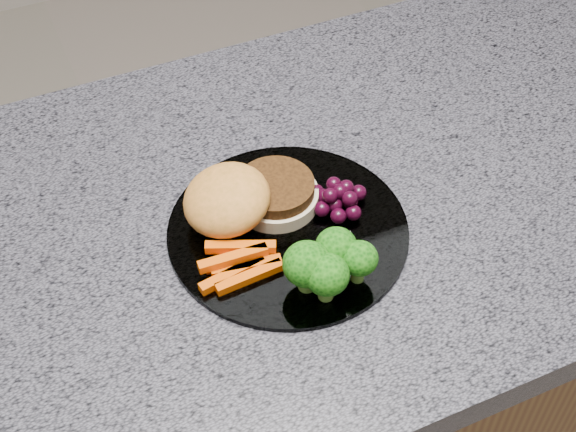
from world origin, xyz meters
The scene contains 7 objects.
island_cabinet centered at (0.00, 0.00, 0.43)m, with size 1.20×0.60×0.86m, color brown.
countertop centered at (0.00, 0.00, 0.88)m, with size 1.20×0.60×0.04m, color #55545F.
plate centered at (0.02, -0.04, 0.90)m, with size 0.26×0.26×0.01m, color white.
burger centered at (-0.01, 0.00, 0.93)m, with size 0.17×0.11×0.05m.
carrot_sticks centered at (-0.05, -0.07, 0.91)m, with size 0.09×0.06×0.02m.
broccoli centered at (0.03, -0.13, 0.94)m, with size 0.10×0.07×0.06m.
grape_bunch centered at (0.08, -0.03, 0.92)m, with size 0.07×0.06×0.03m.
Camera 1 is at (-0.21, -0.56, 1.55)m, focal length 50.00 mm.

